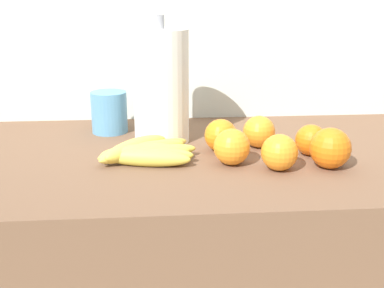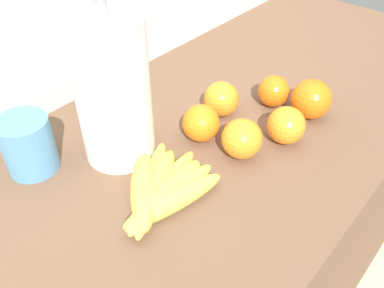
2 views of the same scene
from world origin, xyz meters
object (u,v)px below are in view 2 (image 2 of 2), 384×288
at_px(orange_center, 221,99).
at_px(orange_right, 274,91).
at_px(mug, 28,145).
at_px(orange_front, 286,125).
at_px(orange_back_right, 311,99).
at_px(orange_back_left, 201,123).
at_px(paper_towel_roll, 113,92).
at_px(orange_far_right, 242,139).
at_px(banana_bunch, 160,192).

height_order(orange_center, orange_right, orange_center).
distance_m(orange_center, mug, 0.38).
bearing_deg(orange_front, orange_back_right, 2.33).
bearing_deg(orange_front, orange_back_left, 128.08).
height_order(orange_front, mug, mug).
bearing_deg(paper_towel_roll, orange_center, -16.90).
xyz_separation_m(orange_front, mug, (-0.35, 0.30, 0.01)).
height_order(orange_front, orange_far_right, orange_far_right).
height_order(orange_back_left, paper_towel_roll, paper_towel_roll).
height_order(banana_bunch, mug, mug).
xyz_separation_m(orange_right, orange_back_right, (0.01, -0.08, 0.01)).
bearing_deg(orange_right, orange_center, 147.49).
relative_size(orange_back_right, orange_far_right, 1.10).
height_order(orange_center, orange_back_left, same).
relative_size(banana_bunch, paper_towel_roll, 0.73).
xyz_separation_m(orange_right, orange_far_right, (-0.18, -0.04, 0.00)).
distance_m(banana_bunch, paper_towel_roll, 0.18).
xyz_separation_m(orange_front, orange_far_right, (-0.09, 0.04, 0.00)).
xyz_separation_m(orange_back_right, mug, (-0.46, 0.29, 0.01)).
relative_size(orange_front, orange_far_right, 0.97).
bearing_deg(orange_right, banana_bunch, -178.17).
relative_size(banana_bunch, orange_front, 2.92).
xyz_separation_m(orange_front, orange_right, (0.09, 0.08, -0.00)).
xyz_separation_m(banana_bunch, mug, (-0.09, 0.22, 0.03)).
bearing_deg(orange_back_right, orange_front, -177.67).
height_order(orange_back_left, orange_right, orange_back_left).
bearing_deg(banana_bunch, orange_center, 16.16).
bearing_deg(mug, orange_far_right, -44.11).
bearing_deg(orange_back_right, orange_back_left, 148.88).
bearing_deg(mug, orange_center, -23.58).
height_order(orange_right, mug, mug).
bearing_deg(orange_front, orange_right, 42.74).
xyz_separation_m(orange_front, paper_towel_roll, (-0.23, 0.21, 0.09)).
distance_m(orange_right, mug, 0.49).
bearing_deg(banana_bunch, paper_towel_roll, 74.06).
relative_size(orange_right, paper_towel_roll, 0.23).
distance_m(orange_far_right, paper_towel_roll, 0.24).
bearing_deg(orange_far_right, orange_back_right, -10.37).
xyz_separation_m(banana_bunch, paper_towel_roll, (0.04, 0.14, 0.11)).
bearing_deg(paper_towel_roll, orange_far_right, -51.53).
bearing_deg(orange_back_left, orange_right, -12.69).
height_order(orange_front, paper_towel_roll, paper_towel_roll).
relative_size(banana_bunch, orange_back_left, 2.95).
xyz_separation_m(orange_far_right, mug, (-0.27, 0.26, 0.01)).
distance_m(orange_far_right, mug, 0.37).
bearing_deg(orange_center, mug, 156.42).
xyz_separation_m(orange_far_right, paper_towel_roll, (-0.14, 0.17, 0.09)).
distance_m(orange_front, orange_right, 0.12).
bearing_deg(orange_right, paper_towel_roll, 157.79).
xyz_separation_m(orange_back_right, paper_towel_roll, (-0.33, 0.21, 0.09)).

